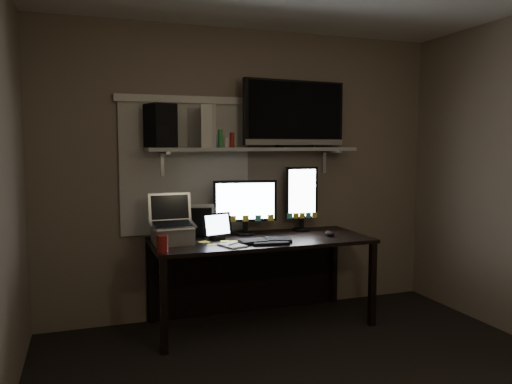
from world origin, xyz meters
name	(u,v)px	position (x,y,z in m)	size (l,w,h in m)	color
back_wall	(247,173)	(0.00, 1.80, 1.25)	(3.60, 3.60, 0.00)	#766755
window_blinds	(186,169)	(-0.55, 1.79, 1.30)	(1.10, 0.02, 1.10)	silver
desk	(256,256)	(0.00, 1.55, 0.55)	(1.80, 0.75, 0.73)	black
wall_shelf	(253,149)	(0.00, 1.62, 1.46)	(1.80, 0.35, 0.03)	#9E9E9A
monitor_landscape	(245,207)	(-0.07, 1.63, 0.97)	(0.55, 0.06, 0.48)	black
monitor_portrait	(302,198)	(0.47, 1.67, 1.02)	(0.29, 0.05, 0.59)	black
keyboard	(266,241)	(-0.02, 1.26, 0.74)	(0.43, 0.17, 0.03)	black
mouse	(330,233)	(0.59, 1.34, 0.75)	(0.07, 0.11, 0.04)	black
notepad	(232,245)	(-0.32, 1.20, 0.74)	(0.14, 0.20, 0.01)	white
tablet	(217,226)	(-0.36, 1.49, 0.84)	(0.25, 0.11, 0.22)	black
file_sorter	(200,221)	(-0.46, 1.68, 0.86)	(0.21, 0.09, 0.26)	black
laptop	(172,220)	(-0.73, 1.43, 0.92)	(0.34, 0.28, 0.38)	#B2B2B7
cup	(163,244)	(-0.85, 1.15, 0.79)	(0.08, 0.08, 0.12)	maroon
sticky_notes	(221,242)	(-0.36, 1.37, 0.73)	(0.32, 0.24, 0.00)	yellow
tv	(294,114)	(0.39, 1.65, 1.77)	(0.97, 0.17, 0.58)	black
game_console	(206,127)	(-0.41, 1.62, 1.65)	(0.09, 0.29, 0.34)	beige
speaker	(160,126)	(-0.78, 1.61, 1.65)	(0.19, 0.23, 0.35)	black
bottles	(220,138)	(-0.31, 1.54, 1.55)	(0.23, 0.05, 0.15)	#A50F0C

